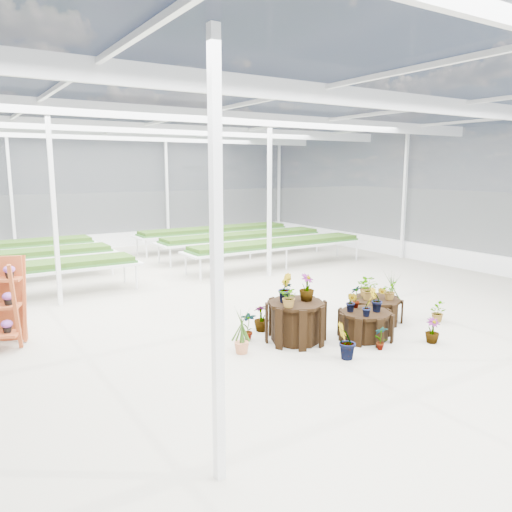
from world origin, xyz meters
TOP-DOWN VIEW (x-y plane):
  - ground_plane at (0.00, 0.00)m, footprint 24.00×24.00m
  - greenhouse_shell at (0.00, 0.00)m, footprint 18.00×24.00m
  - steel_frame at (0.00, 0.00)m, footprint 18.00×24.00m
  - nursery_benches at (0.00, 7.20)m, footprint 16.00×7.00m
  - plinth_tall at (0.21, -1.05)m, footprint 1.47×1.47m
  - plinth_mid at (1.41, -1.65)m, footprint 1.23×1.23m
  - plinth_low at (2.41, -0.95)m, footprint 1.13×1.13m
  - nursery_plants at (1.28, -1.09)m, footprint 4.87×2.63m

SIDE VIEW (x-z plane):
  - ground_plane at x=0.00m, z-range 0.00..0.00m
  - plinth_low at x=2.41m, z-range 0.00..0.48m
  - plinth_mid at x=1.41m, z-range 0.00..0.53m
  - plinth_tall at x=0.21m, z-range 0.00..0.76m
  - nursery_benches at x=0.00m, z-range 0.00..0.84m
  - nursery_plants at x=1.28m, z-range -0.10..1.20m
  - greenhouse_shell at x=0.00m, z-range 0.00..4.50m
  - steel_frame at x=0.00m, z-range 0.00..4.50m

